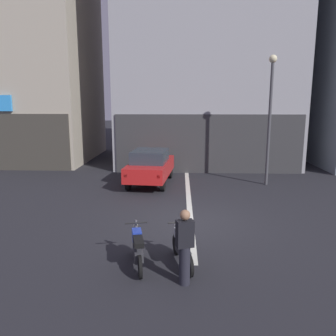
{
  "coord_description": "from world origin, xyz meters",
  "views": [
    {
      "loc": [
        -0.34,
        -10.53,
        3.87
      ],
      "look_at": [
        -0.81,
        2.0,
        1.4
      ],
      "focal_mm": 36.12,
      "sensor_mm": 36.0,
      "label": 1
    }
  ],
  "objects_px": {
    "motorcycle_blue_row_leftmost": "(138,247)",
    "person_by_motorcycles": "(185,247)",
    "car_red_crossing_near": "(150,166)",
    "street_lamp": "(270,106)",
    "motorcycle_silver_row_left_mid": "(182,246)"
  },
  "relations": [
    {
      "from": "street_lamp",
      "to": "motorcycle_silver_row_left_mid",
      "type": "xyz_separation_m",
      "value": [
        -4.01,
        -8.16,
        -3.2
      ]
    },
    {
      "from": "car_red_crossing_near",
      "to": "person_by_motorcycles",
      "type": "xyz_separation_m",
      "value": [
        1.53,
        -9.01,
        -0.03
      ]
    },
    {
      "from": "street_lamp",
      "to": "motorcycle_silver_row_left_mid",
      "type": "relative_size",
      "value": 3.63
    },
    {
      "from": "street_lamp",
      "to": "motorcycle_silver_row_left_mid",
      "type": "bearing_deg",
      "value": -116.15
    },
    {
      "from": "car_red_crossing_near",
      "to": "street_lamp",
      "type": "xyz_separation_m",
      "value": [
        5.49,
        0.05,
        2.78
      ]
    },
    {
      "from": "person_by_motorcycles",
      "to": "motorcycle_blue_row_leftmost",
      "type": "bearing_deg",
      "value": 144.23
    },
    {
      "from": "street_lamp",
      "to": "car_red_crossing_near",
      "type": "bearing_deg",
      "value": -179.47
    },
    {
      "from": "car_red_crossing_near",
      "to": "person_by_motorcycles",
      "type": "distance_m",
      "value": 9.14
    },
    {
      "from": "person_by_motorcycles",
      "to": "street_lamp",
      "type": "bearing_deg",
      "value": 66.39
    },
    {
      "from": "car_red_crossing_near",
      "to": "person_by_motorcycles",
      "type": "height_order",
      "value": "person_by_motorcycles"
    },
    {
      "from": "motorcycle_blue_row_leftmost",
      "to": "person_by_motorcycles",
      "type": "xyz_separation_m",
      "value": [
        1.11,
        -0.8,
        0.4
      ]
    },
    {
      "from": "car_red_crossing_near",
      "to": "motorcycle_silver_row_left_mid",
      "type": "bearing_deg",
      "value": -79.67
    },
    {
      "from": "car_red_crossing_near",
      "to": "street_lamp",
      "type": "height_order",
      "value": "street_lamp"
    },
    {
      "from": "motorcycle_blue_row_leftmost",
      "to": "car_red_crossing_near",
      "type": "bearing_deg",
      "value": 92.92
    },
    {
      "from": "motorcycle_blue_row_leftmost",
      "to": "street_lamp",
      "type": "bearing_deg",
      "value": 58.47
    }
  ]
}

